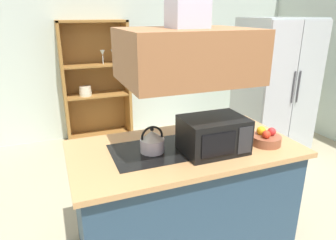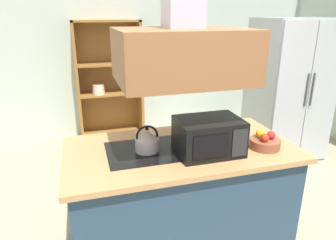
{
  "view_description": "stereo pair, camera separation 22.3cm",
  "coord_description": "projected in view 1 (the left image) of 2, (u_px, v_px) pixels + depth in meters",
  "views": [
    {
      "loc": [
        -1.03,
        -1.78,
        1.88
      ],
      "look_at": [
        -0.13,
        0.53,
        1.0
      ],
      "focal_mm": 32.71,
      "sensor_mm": 36.0,
      "label": 1
    },
    {
      "loc": [
        -0.82,
        -1.85,
        1.88
      ],
      "look_at": [
        -0.13,
        0.53,
        1.0
      ],
      "focal_mm": 32.71,
      "sensor_mm": 36.0,
      "label": 2
    }
  ],
  "objects": [
    {
      "name": "wall_back",
      "position": [
        118.0,
        48.0,
        4.72
      ],
      "size": [
        6.0,
        0.12,
        2.7
      ],
      "primitive_type": "cube",
      "color": "silver",
      "rests_on": "ground"
    },
    {
      "name": "kitchen_island",
      "position": [
        184.0,
        196.0,
        2.5
      ],
      "size": [
        1.74,
        0.92,
        0.9
      ],
      "color": "navy",
      "rests_on": "ground"
    },
    {
      "name": "range_hood",
      "position": [
        187.0,
        37.0,
        2.08
      ],
      "size": [
        0.9,
        0.7,
        1.29
      ],
      "color": "brown"
    },
    {
      "name": "refrigerator",
      "position": [
        274.0,
        87.0,
        4.16
      ],
      "size": [
        0.9,
        0.77,
        1.81
      ],
      "color": "#AEBABC",
      "rests_on": "ground"
    },
    {
      "name": "dish_cabinet",
      "position": [
        96.0,
        89.0,
        4.58
      ],
      "size": [
        0.96,
        0.4,
        1.77
      ],
      "color": "olive",
      "rests_on": "ground"
    },
    {
      "name": "kettle",
      "position": [
        152.0,
        141.0,
        2.24
      ],
      "size": [
        0.18,
        0.18,
        0.2
      ],
      "color": "#BBB0BC",
      "rests_on": "kitchen_island"
    },
    {
      "name": "cutting_board",
      "position": [
        209.0,
        131.0,
        2.63
      ],
      "size": [
        0.35,
        0.25,
        0.02
      ],
      "primitive_type": "cube",
      "rotation": [
        0.0,
        0.0,
        0.03
      ],
      "color": "tan",
      "rests_on": "kitchen_island"
    },
    {
      "name": "microwave",
      "position": [
        213.0,
        135.0,
        2.23
      ],
      "size": [
        0.46,
        0.35,
        0.26
      ],
      "color": "black",
      "rests_on": "kitchen_island"
    },
    {
      "name": "fruit_bowl",
      "position": [
        266.0,
        139.0,
        2.38
      ],
      "size": [
        0.23,
        0.23,
        0.14
      ],
      "color": "brown",
      "rests_on": "kitchen_island"
    }
  ]
}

